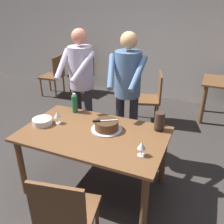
{
  "coord_description": "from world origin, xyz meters",
  "views": [
    {
      "loc": [
        1.08,
        -2.01,
        2.09
      ],
      "look_at": [
        0.11,
        0.27,
        0.9
      ],
      "focal_mm": 39.33,
      "sensor_mm": 36.0,
      "label": 1
    }
  ],
  "objects_px": {
    "water_bottle": "(75,104)",
    "hurricane_lamp": "(159,121)",
    "wine_glass_near": "(142,146)",
    "person_standing_beside": "(81,79)",
    "cake_on_platter": "(107,126)",
    "wine_glass_far": "(57,115)",
    "main_dining_table": "(94,141)",
    "background_chair_2": "(151,96)",
    "background_chair_1": "(54,74)",
    "cake_knife": "(100,121)",
    "plate_stack": "(42,121)",
    "person_cutting_cake": "(127,86)",
    "background_chair_0": "(83,72)",
    "chair_near_side": "(66,214)"
  },
  "relations": [
    {
      "from": "main_dining_table",
      "to": "background_chair_1",
      "type": "height_order",
      "value": "background_chair_1"
    },
    {
      "from": "person_cutting_cake",
      "to": "person_standing_beside",
      "type": "height_order",
      "value": "same"
    },
    {
      "from": "person_cutting_cake",
      "to": "person_standing_beside",
      "type": "bearing_deg",
      "value": 177.42
    },
    {
      "from": "person_cutting_cake",
      "to": "water_bottle",
      "type": "bearing_deg",
      "value": -152.07
    },
    {
      "from": "cake_knife",
      "to": "person_cutting_cake",
      "type": "distance_m",
      "value": 0.64
    },
    {
      "from": "cake_on_platter",
      "to": "chair_near_side",
      "type": "xyz_separation_m",
      "value": [
        0.07,
        -0.96,
        -0.31
      ]
    },
    {
      "from": "wine_glass_far",
      "to": "person_standing_beside",
      "type": "xyz_separation_m",
      "value": [
        -0.06,
        0.67,
        0.22
      ]
    },
    {
      "from": "wine_glass_far",
      "to": "background_chair_0",
      "type": "bearing_deg",
      "value": 113.85
    },
    {
      "from": "plate_stack",
      "to": "person_cutting_cake",
      "type": "relative_size",
      "value": 0.13
    },
    {
      "from": "main_dining_table",
      "to": "wine_glass_far",
      "type": "xyz_separation_m",
      "value": [
        -0.47,
        0.04,
        0.21
      ]
    },
    {
      "from": "person_cutting_cake",
      "to": "cake_knife",
      "type": "bearing_deg",
      "value": -98.55
    },
    {
      "from": "cake_knife",
      "to": "background_chair_1",
      "type": "height_order",
      "value": "background_chair_1"
    },
    {
      "from": "wine_glass_far",
      "to": "background_chair_2",
      "type": "relative_size",
      "value": 0.16
    },
    {
      "from": "cake_on_platter",
      "to": "hurricane_lamp",
      "type": "distance_m",
      "value": 0.57
    },
    {
      "from": "cake_on_platter",
      "to": "wine_glass_far",
      "type": "distance_m",
      "value": 0.59
    },
    {
      "from": "person_cutting_cake",
      "to": "background_chair_2",
      "type": "xyz_separation_m",
      "value": [
        0.02,
        1.21,
        -0.58
      ]
    },
    {
      "from": "main_dining_table",
      "to": "chair_near_side",
      "type": "bearing_deg",
      "value": -78.44
    },
    {
      "from": "hurricane_lamp",
      "to": "person_standing_beside",
      "type": "bearing_deg",
      "value": 162.24
    },
    {
      "from": "hurricane_lamp",
      "to": "cake_knife",
      "type": "bearing_deg",
      "value": -156.22
    },
    {
      "from": "cake_knife",
      "to": "wine_glass_near",
      "type": "relative_size",
      "value": 1.68
    },
    {
      "from": "background_chair_0",
      "to": "cake_on_platter",
      "type": "bearing_deg",
      "value": -55.88
    },
    {
      "from": "chair_near_side",
      "to": "water_bottle",
      "type": "bearing_deg",
      "value": 116.9
    },
    {
      "from": "wine_glass_near",
      "to": "background_chair_1",
      "type": "bearing_deg",
      "value": 137.59
    },
    {
      "from": "wine_glass_far",
      "to": "person_cutting_cake",
      "type": "relative_size",
      "value": 0.08
    },
    {
      "from": "wine_glass_near",
      "to": "person_cutting_cake",
      "type": "relative_size",
      "value": 0.08
    },
    {
      "from": "main_dining_table",
      "to": "background_chair_2",
      "type": "relative_size",
      "value": 1.73
    },
    {
      "from": "hurricane_lamp",
      "to": "person_cutting_cake",
      "type": "distance_m",
      "value": 0.64
    },
    {
      "from": "background_chair_0",
      "to": "background_chair_2",
      "type": "bearing_deg",
      "value": -24.7
    },
    {
      "from": "wine_glass_far",
      "to": "background_chair_2",
      "type": "distance_m",
      "value": 1.99
    },
    {
      "from": "plate_stack",
      "to": "hurricane_lamp",
      "type": "distance_m",
      "value": 1.32
    },
    {
      "from": "wine_glass_far",
      "to": "main_dining_table",
      "type": "bearing_deg",
      "value": -4.34
    },
    {
      "from": "person_cutting_cake",
      "to": "hurricane_lamp",
      "type": "bearing_deg",
      "value": -34.57
    },
    {
      "from": "cake_knife",
      "to": "chair_near_side",
      "type": "distance_m",
      "value": 1.01
    },
    {
      "from": "cake_on_platter",
      "to": "wine_glass_far",
      "type": "height_order",
      "value": "wine_glass_far"
    },
    {
      "from": "cake_on_platter",
      "to": "background_chair_1",
      "type": "bearing_deg",
      "value": 135.74
    },
    {
      "from": "wine_glass_far",
      "to": "hurricane_lamp",
      "type": "bearing_deg",
      "value": 15.29
    },
    {
      "from": "main_dining_table",
      "to": "wine_glass_far",
      "type": "height_order",
      "value": "wine_glass_far"
    },
    {
      "from": "main_dining_table",
      "to": "person_cutting_cake",
      "type": "bearing_deg",
      "value": 78.82
    },
    {
      "from": "person_cutting_cake",
      "to": "plate_stack",
      "type": "bearing_deg",
      "value": -135.92
    },
    {
      "from": "wine_glass_near",
      "to": "background_chair_1",
      "type": "height_order",
      "value": "background_chair_1"
    },
    {
      "from": "wine_glass_far",
      "to": "background_chair_2",
      "type": "xyz_separation_m",
      "value": [
        0.63,
        1.86,
        -0.36
      ]
    },
    {
      "from": "chair_near_side",
      "to": "background_chair_0",
      "type": "distance_m",
      "value": 4.02
    },
    {
      "from": "main_dining_table",
      "to": "wine_glass_near",
      "type": "distance_m",
      "value": 0.66
    },
    {
      "from": "cake_knife",
      "to": "wine_glass_near",
      "type": "height_order",
      "value": "wine_glass_near"
    },
    {
      "from": "wine_glass_near",
      "to": "background_chair_2",
      "type": "xyz_separation_m",
      "value": [
        -0.43,
        2.08,
        -0.36
      ]
    },
    {
      "from": "wine_glass_near",
      "to": "person_standing_beside",
      "type": "xyz_separation_m",
      "value": [
        -1.12,
        0.9,
        0.22
      ]
    },
    {
      "from": "plate_stack",
      "to": "wine_glass_far",
      "type": "height_order",
      "value": "wine_glass_far"
    },
    {
      "from": "cake_knife",
      "to": "person_standing_beside",
      "type": "xyz_separation_m",
      "value": [
        -0.57,
        0.63,
        0.21
      ]
    },
    {
      "from": "cake_on_platter",
      "to": "person_standing_beside",
      "type": "bearing_deg",
      "value": 136.99
    },
    {
      "from": "water_bottle",
      "to": "hurricane_lamp",
      "type": "distance_m",
      "value": 1.08
    }
  ]
}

